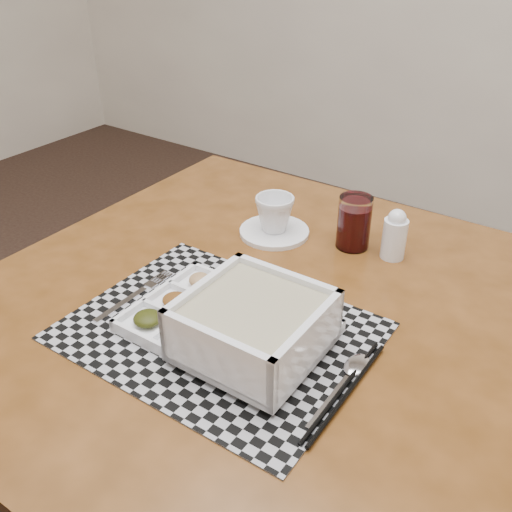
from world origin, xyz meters
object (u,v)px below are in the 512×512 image
at_px(cup, 275,214).
at_px(creamer_bottle, 395,235).
at_px(dining_table, 263,336).
at_px(juice_glass, 354,224).
at_px(serving_tray, 246,328).

relative_size(cup, creamer_bottle, 0.79).
bearing_deg(dining_table, juice_glass, 81.55).
bearing_deg(cup, serving_tray, -57.90).
relative_size(juice_glass, creamer_bottle, 1.05).
relative_size(dining_table, cup, 12.47).
bearing_deg(serving_tray, creamer_bottle, 79.46).
xyz_separation_m(serving_tray, creamer_bottle, (0.07, 0.40, 0.01)).
height_order(serving_tray, cup, serving_tray).
bearing_deg(juice_glass, cup, -163.17).
xyz_separation_m(serving_tray, cup, (-0.17, 0.34, 0.01)).
relative_size(dining_table, creamer_bottle, 9.81).
height_order(cup, juice_glass, juice_glass).
relative_size(serving_tray, creamer_bottle, 3.12).
distance_m(serving_tray, juice_glass, 0.39).
xyz_separation_m(dining_table, juice_glass, (0.04, 0.27, 0.13)).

